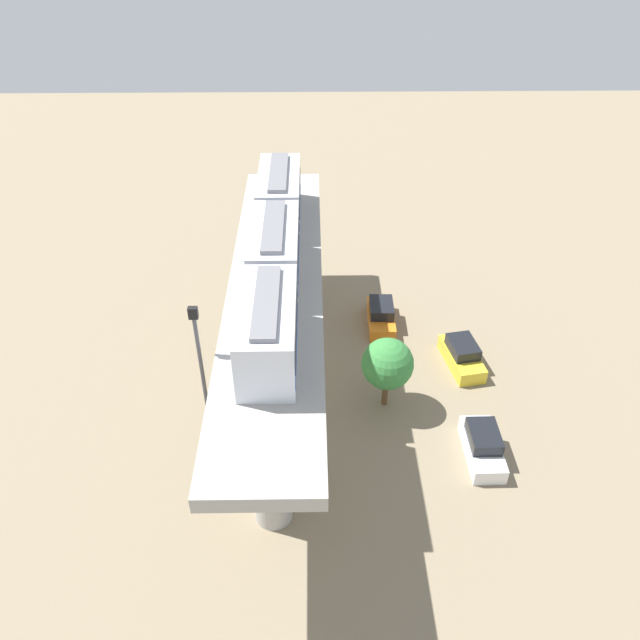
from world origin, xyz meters
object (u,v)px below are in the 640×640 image
object	(u,v)px
parked_car_white	(483,446)
parked_car_orange	(381,316)
train	(275,252)
parked_car_yellow	(462,355)
tree_near_viaduct	(387,364)
signal_post	(204,385)

from	to	relation	value
parked_car_white	parked_car_orange	size ratio (longest dim) A/B	1.00
train	parked_car_yellow	distance (m)	14.84
tree_near_viaduct	signal_post	distance (m)	11.10
parked_car_white	parked_car_yellow	xyz separation A→B (m)	(0.36, 7.72, 0.00)
parked_car_orange	tree_near_viaduct	size ratio (longest dim) A/B	0.89
parked_car_yellow	train	bearing A→B (deg)	176.36
parked_car_orange	parked_car_yellow	world-z (taller)	same
train	parked_car_white	xyz separation A→B (m)	(11.48, -6.32, -8.84)
signal_post	parked_car_yellow	bearing A→B (deg)	27.83
parked_car_white	tree_near_viaduct	distance (m)	6.98
parked_car_yellow	tree_near_viaduct	world-z (taller)	tree_near_viaduct
parked_car_orange	parked_car_yellow	bearing A→B (deg)	-40.52
tree_near_viaduct	parked_car_yellow	bearing A→B (deg)	33.56
signal_post	tree_near_viaduct	bearing A→B (deg)	24.38
train	parked_car_white	bearing A→B (deg)	-28.83
parked_car_yellow	signal_post	bearing A→B (deg)	-162.57
parked_car_white	signal_post	world-z (taller)	signal_post
parked_car_white	parked_car_orange	world-z (taller)	same
train	signal_post	world-z (taller)	train
train	tree_near_viaduct	distance (m)	9.31
train	parked_car_yellow	bearing A→B (deg)	6.76
parked_car_white	parked_car_orange	distance (m)	12.94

